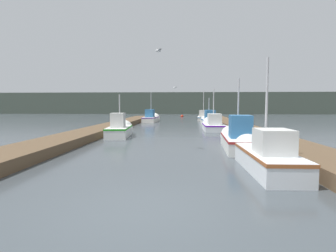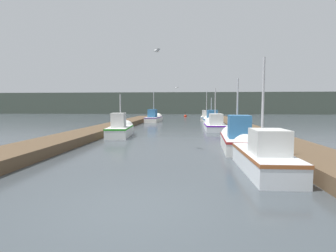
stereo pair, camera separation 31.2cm
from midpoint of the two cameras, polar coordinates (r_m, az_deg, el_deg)
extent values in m
plane|color=#3D4449|center=(5.63, -6.17, -17.99)|extent=(200.00, 200.00, 0.00)
cube|color=brown|center=(22.21, -12.78, -0.51)|extent=(2.20, 40.00, 0.46)
cube|color=brown|center=(21.70, 17.06, -0.72)|extent=(2.20, 40.00, 0.46)
cube|color=#424C42|center=(70.48, 3.87, 4.93)|extent=(120.00, 16.00, 5.21)
cube|color=silver|center=(9.10, 21.06, -7.28)|extent=(1.36, 3.80, 0.67)
cube|color=#954F27|center=(9.05, 21.11, -5.57)|extent=(1.39, 3.83, 0.10)
cone|color=silver|center=(11.22, 17.67, -4.99)|extent=(1.25, 0.71, 1.24)
cube|color=silver|center=(8.54, 22.14, -3.22)|extent=(1.02, 1.16, 0.76)
cylinder|color=#B2B2B7|center=(9.19, 20.87, 4.48)|extent=(0.08, 0.08, 3.04)
cube|color=silver|center=(13.16, 15.52, -3.60)|extent=(1.60, 4.12, 0.65)
cube|color=maroon|center=(13.12, 15.55, -2.46)|extent=(1.63, 4.15, 0.10)
cone|color=silver|center=(15.59, 14.36, -2.32)|extent=(1.34, 0.99, 1.29)
cube|color=#2D6699|center=(12.57, 15.90, -0.11)|extent=(1.02, 1.24, 1.04)
cylinder|color=#B2B2B7|center=(13.33, 15.51, 3.97)|extent=(0.08, 0.08, 2.81)
cube|color=silver|center=(18.23, -9.94, -1.20)|extent=(1.67, 3.80, 0.69)
cube|color=#1A9417|center=(18.21, -9.95, -0.31)|extent=(1.70, 3.83, 0.10)
cone|color=silver|center=(20.42, -8.90, -0.57)|extent=(1.34, 0.88, 1.28)
cube|color=silver|center=(17.72, -10.22, 1.28)|extent=(0.95, 1.13, 0.95)
cylinder|color=#B2B2B7|center=(18.42, -9.86, 3.36)|extent=(0.08, 0.08, 2.20)
cube|color=silver|center=(22.61, 10.62, -0.27)|extent=(1.69, 3.89, 0.55)
cube|color=#6212B1|center=(22.59, 10.63, 0.27)|extent=(1.72, 3.92, 0.10)
cone|color=silver|center=(24.96, 10.04, 0.19)|extent=(1.59, 0.87, 1.59)
cube|color=silver|center=(22.08, 10.78, 1.48)|extent=(1.05, 1.54, 0.89)
cylinder|color=#B2B2B7|center=(22.82, 10.61, 4.25)|extent=(0.08, 0.08, 3.01)
cube|color=silver|center=(28.21, 9.75, 0.77)|extent=(1.53, 3.83, 0.63)
cube|color=#0E5392|center=(28.20, 9.75, 1.29)|extent=(1.56, 3.86, 0.10)
cone|color=silver|center=(30.45, 9.13, 1.06)|extent=(1.29, 0.85, 1.25)
cube|color=#2D6699|center=(27.71, 9.91, 2.40)|extent=(1.06, 1.53, 1.01)
cylinder|color=#B2B2B7|center=(28.43, 9.70, 3.76)|extent=(0.08, 0.08, 2.30)
cube|color=silver|center=(33.64, -2.95, 1.46)|extent=(1.73, 4.32, 0.66)
cube|color=#622C99|center=(33.63, -2.95, 1.91)|extent=(1.76, 4.36, 0.10)
cone|color=silver|center=(36.21, -2.19, 1.68)|extent=(1.49, 1.05, 1.44)
cube|color=#2D6699|center=(33.08, -3.12, 2.81)|extent=(1.05, 1.60, 0.97)
cylinder|color=#B2B2B7|center=(33.91, -2.86, 4.74)|extent=(0.08, 0.08, 3.21)
cube|color=silver|center=(38.25, 8.60, 1.66)|extent=(1.89, 4.38, 0.49)
cube|color=#2C69A2|center=(38.24, 8.60, 1.94)|extent=(1.92, 4.41, 0.10)
cone|color=silver|center=(40.84, 8.57, 1.84)|extent=(1.60, 1.01, 1.55)
cube|color=silver|center=(37.68, 8.61, 2.69)|extent=(1.32, 1.39, 0.93)
cylinder|color=#B2B2B7|center=(38.52, 8.63, 4.89)|extent=(0.08, 0.08, 3.82)
cylinder|color=#473523|center=(39.16, 10.01, 2.31)|extent=(0.23, 0.23, 1.31)
cylinder|color=silver|center=(39.14, 10.03, 3.30)|extent=(0.26, 0.26, 0.04)
cylinder|color=#473523|center=(10.58, 23.80, -4.73)|extent=(0.31, 0.31, 1.04)
cylinder|color=silver|center=(10.51, 23.89, -1.83)|extent=(0.36, 0.36, 0.04)
cylinder|color=#473523|center=(32.30, 11.14, 1.81)|extent=(0.20, 0.20, 1.29)
cylinder|color=silver|center=(32.27, 11.16, 3.00)|extent=(0.23, 0.23, 0.04)
sphere|color=red|center=(47.50, 4.00, 2.14)|extent=(0.53, 0.53, 0.53)
cylinder|color=black|center=(47.48, 4.00, 2.76)|extent=(0.06, 0.06, 0.50)
ellipsoid|color=white|center=(12.59, -1.74, 16.04)|extent=(0.31, 0.26, 0.12)
cube|color=gray|center=(12.72, -2.00, 16.01)|extent=(0.24, 0.30, 0.07)
cube|color=gray|center=(12.47, -1.47, 16.24)|extent=(0.24, 0.30, 0.07)
ellipsoid|color=white|center=(26.01, 2.18, 8.34)|extent=(0.27, 0.31, 0.12)
cube|color=gray|center=(25.93, 2.43, 8.40)|extent=(0.29, 0.25, 0.07)
cube|color=gray|center=(26.09, 1.93, 8.38)|extent=(0.29, 0.25, 0.07)
camera|label=1|loc=(0.16, -89.44, 0.04)|focal=28.00mm
camera|label=2|loc=(0.16, 90.56, -0.04)|focal=28.00mm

